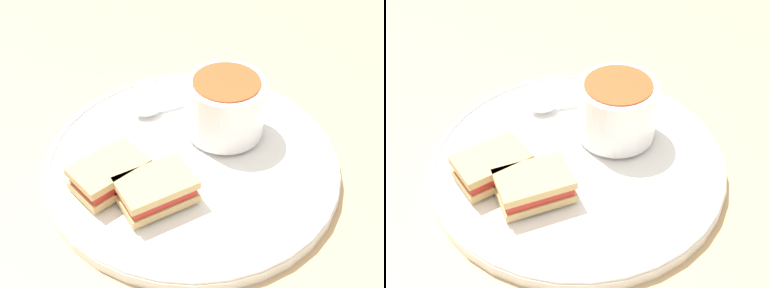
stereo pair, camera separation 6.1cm
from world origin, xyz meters
TOP-DOWN VIEW (x-y plane):
  - ground_plane at (0.00, 0.00)m, footprint 2.40×2.40m
  - plate at (0.00, 0.00)m, footprint 0.34×0.34m
  - soup_bowl at (0.03, 0.06)m, footprint 0.09×0.09m
  - spoon at (-0.06, 0.08)m, footprint 0.10×0.07m
  - sandwich_half_near at (-0.08, -0.06)m, footprint 0.09×0.09m
  - sandwich_half_far at (-0.02, -0.07)m, footprint 0.09×0.09m

SIDE VIEW (x-z plane):
  - ground_plane at x=0.00m, z-range 0.00..0.00m
  - plate at x=0.00m, z-range 0.00..0.02m
  - spoon at x=-0.06m, z-range 0.02..0.03m
  - sandwich_half_near at x=-0.08m, z-range 0.02..0.05m
  - sandwich_half_far at x=-0.02m, z-range 0.02..0.05m
  - soup_bowl at x=0.03m, z-range 0.02..0.09m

